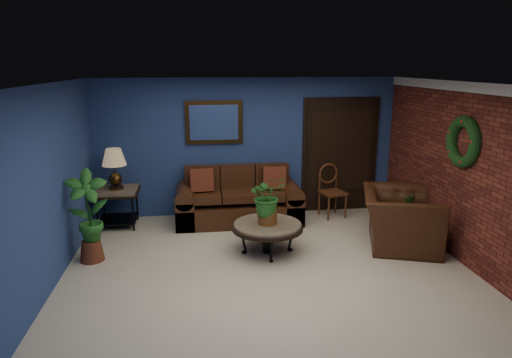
{
  "coord_description": "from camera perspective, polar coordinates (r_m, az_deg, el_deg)",
  "views": [
    {
      "loc": [
        -0.92,
        -5.67,
        2.74
      ],
      "look_at": [
        -0.1,
        0.55,
        1.14
      ],
      "focal_mm": 32.0,
      "sensor_mm": 36.0,
      "label": 1
    }
  ],
  "objects": [
    {
      "name": "floor",
      "position": [
        6.37,
        1.55,
        -11.23
      ],
      "size": [
        5.5,
        5.5,
        0.0
      ],
      "primitive_type": "plane",
      "color": "beige",
      "rests_on": "ground"
    },
    {
      "name": "wall_back",
      "position": [
        8.36,
        -1.1,
        4.0
      ],
      "size": [
        5.5,
        0.04,
        2.5
      ],
      "primitive_type": "cube",
      "color": "navy",
      "rests_on": "ground"
    },
    {
      "name": "wall_left",
      "position": [
        6.14,
        -24.61,
        -1.09
      ],
      "size": [
        0.04,
        5.0,
        2.5
      ],
      "primitive_type": "cube",
      "color": "navy",
      "rests_on": "ground"
    },
    {
      "name": "wall_right_brick",
      "position": [
        6.92,
        24.73,
        0.51
      ],
      "size": [
        0.04,
        5.0,
        2.5
      ],
      "primitive_type": "cube",
      "color": "maroon",
      "rests_on": "ground"
    },
    {
      "name": "ceiling",
      "position": [
        5.75,
        1.72,
        11.88
      ],
      "size": [
        5.5,
        5.0,
        0.02
      ],
      "primitive_type": "cube",
      "color": "white",
      "rests_on": "wall_back"
    },
    {
      "name": "crown_molding",
      "position": [
        6.75,
        25.56,
        10.28
      ],
      "size": [
        0.03,
        5.0,
        0.14
      ],
      "primitive_type": "cube",
      "color": "white",
      "rests_on": "wall_right_brick"
    },
    {
      "name": "wall_mirror",
      "position": [
        8.2,
        -5.28,
        7.07
      ],
      "size": [
        1.02,
        0.06,
        0.77
      ],
      "primitive_type": "cube",
      "color": "#412A11",
      "rests_on": "wall_back"
    },
    {
      "name": "closet_door",
      "position": [
        8.73,
        10.43,
        2.88
      ],
      "size": [
        1.44,
        0.06,
        2.18
      ],
      "primitive_type": "cube",
      "color": "black",
      "rests_on": "wall_back"
    },
    {
      "name": "wreath",
      "position": [
        6.85,
        24.48,
        4.25
      ],
      "size": [
        0.16,
        0.72,
        0.72
      ],
      "primitive_type": "torus",
      "rotation": [
        0.0,
        1.57,
        0.0
      ],
      "color": "black",
      "rests_on": "wall_right_brick"
    },
    {
      "name": "sofa",
      "position": [
        8.15,
        -2.24,
        -2.99
      ],
      "size": [
        2.19,
        0.94,
        0.98
      ],
      "color": "#402412",
      "rests_on": "ground"
    },
    {
      "name": "coffee_table",
      "position": [
        6.75,
        1.44,
        -6.05
      ],
      "size": [
        1.05,
        1.05,
        0.45
      ],
      "rotation": [
        0.0,
        0.0,
        0.12
      ],
      "color": "#544F49",
      "rests_on": "ground"
    },
    {
      "name": "end_table",
      "position": [
        8.15,
        -16.99,
        -2.23
      ],
      "size": [
        0.73,
        0.73,
        0.66
      ],
      "color": "#544F49",
      "rests_on": "ground"
    },
    {
      "name": "table_lamp",
      "position": [
        8.01,
        -17.29,
        1.8
      ],
      "size": [
        0.4,
        0.4,
        0.67
      ],
      "color": "#412A11",
      "rests_on": "end_table"
    },
    {
      "name": "side_chair",
      "position": [
        8.45,
        9.35,
        -0.98
      ],
      "size": [
        0.5,
        0.5,
        0.97
      ],
      "rotation": [
        0.0,
        0.0,
        0.23
      ],
      "color": "brown",
      "rests_on": "ground"
    },
    {
      "name": "armchair",
      "position": [
        7.36,
        17.62,
        -4.78
      ],
      "size": [
        1.49,
        1.59,
        0.84
      ],
      "primitive_type": "imported",
      "rotation": [
        0.0,
        0.0,
        1.24
      ],
      "color": "#402412",
      "rests_on": "ground"
    },
    {
      "name": "coffee_plant",
      "position": [
        6.61,
        1.46,
        -2.34
      ],
      "size": [
        0.59,
        0.53,
        0.73
      ],
      "color": "brown",
      "rests_on": "coffee_table"
    },
    {
      "name": "floor_plant",
      "position": [
        7.71,
        18.02,
        -4.36
      ],
      "size": [
        0.35,
        0.29,
        0.73
      ],
      "color": "brown",
      "rests_on": "ground"
    },
    {
      "name": "tall_plant",
      "position": [
        6.79,
        -20.22,
        -4.06
      ],
      "size": [
        0.63,
        0.49,
        1.33
      ],
      "color": "brown",
      "rests_on": "ground"
    }
  ]
}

